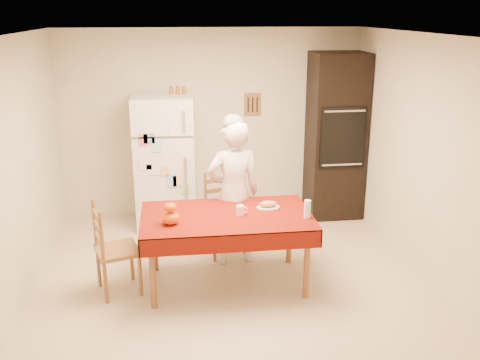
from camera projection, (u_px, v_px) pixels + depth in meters
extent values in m
plane|color=#C5AE8E|center=(231.00, 289.00, 5.44)|extent=(4.50, 4.50, 0.00)
cube|color=beige|center=(212.00, 124.00, 7.19)|extent=(4.00, 0.02, 2.50)
cube|color=beige|center=(277.00, 290.00, 2.94)|extent=(4.00, 0.02, 2.50)
cube|color=beige|center=(11.00, 180.00, 4.82)|extent=(0.02, 4.50, 2.50)
cube|color=beige|center=(430.00, 164.00, 5.31)|extent=(0.02, 4.50, 2.50)
cube|color=white|center=(230.00, 35.00, 4.68)|extent=(4.00, 4.50, 0.02)
cube|color=brown|center=(252.00, 104.00, 7.16)|extent=(0.22, 0.02, 0.30)
cube|color=white|center=(164.00, 161.00, 6.88)|extent=(0.75, 0.70, 1.70)
cube|color=silver|center=(184.00, 121.00, 6.38)|extent=(0.03, 0.03, 0.25)
cube|color=silver|center=(186.00, 180.00, 6.61)|extent=(0.03, 0.03, 0.60)
cube|color=black|center=(336.00, 136.00, 7.13)|extent=(0.70, 0.60, 2.20)
cube|color=black|center=(343.00, 138.00, 6.82)|extent=(0.59, 0.02, 0.80)
cylinder|color=brown|center=(153.00, 274.00, 5.00)|extent=(0.06, 0.06, 0.71)
cylinder|color=brown|center=(154.00, 240.00, 5.74)|extent=(0.06, 0.06, 0.71)
cylinder|color=brown|center=(307.00, 265.00, 5.18)|extent=(0.06, 0.06, 0.71)
cylinder|color=brown|center=(289.00, 233.00, 5.92)|extent=(0.06, 0.06, 0.71)
cube|color=brown|center=(226.00, 218.00, 5.34)|extent=(1.60, 0.90, 0.04)
cube|color=#580D05|center=(226.00, 215.00, 5.34)|extent=(1.70, 1.00, 0.01)
cylinder|color=brown|center=(215.00, 244.00, 5.98)|extent=(0.04, 0.04, 0.43)
cylinder|color=brown|center=(206.00, 232.00, 6.29)|extent=(0.04, 0.04, 0.43)
cylinder|color=brown|center=(245.00, 239.00, 6.10)|extent=(0.04, 0.04, 0.43)
cylinder|color=brown|center=(235.00, 228.00, 6.40)|extent=(0.04, 0.04, 0.43)
cube|color=brown|center=(225.00, 217.00, 6.12)|extent=(0.49, 0.48, 0.04)
cube|color=brown|center=(220.00, 192.00, 6.20)|extent=(0.36, 0.10, 0.50)
cylinder|color=brown|center=(140.00, 276.00, 5.25)|extent=(0.04, 0.04, 0.43)
cylinder|color=brown|center=(106.00, 283.00, 5.12)|extent=(0.04, 0.04, 0.43)
cylinder|color=brown|center=(132.00, 261.00, 5.57)|extent=(0.04, 0.04, 0.43)
cylinder|color=brown|center=(99.00, 267.00, 5.43)|extent=(0.04, 0.04, 0.43)
cube|color=brown|center=(118.00, 250.00, 5.27)|extent=(0.51, 0.52, 0.04)
cube|color=brown|center=(98.00, 230.00, 5.13)|extent=(0.13, 0.35, 0.50)
imported|color=silver|center=(234.00, 193.00, 5.80)|extent=(0.63, 0.45, 1.62)
cylinder|color=white|center=(240.00, 210.00, 5.31)|extent=(0.08, 0.08, 0.10)
ellipsoid|color=#CA5104|center=(171.00, 218.00, 5.09)|extent=(0.17, 0.17, 0.13)
ellipsoid|color=#DB4905|center=(170.00, 207.00, 5.05)|extent=(0.12, 0.12, 0.09)
cylinder|color=white|center=(307.00, 209.00, 5.24)|extent=(0.07, 0.07, 0.18)
cylinder|color=silver|center=(268.00, 208.00, 5.50)|extent=(0.24, 0.24, 0.02)
ellipsoid|color=tan|center=(268.00, 204.00, 5.49)|extent=(0.18, 0.10, 0.06)
cylinder|color=brown|center=(171.00, 91.00, 6.67)|extent=(0.05, 0.05, 0.10)
cylinder|color=#924A1A|center=(178.00, 90.00, 6.68)|extent=(0.05, 0.05, 0.10)
cylinder|color=#91511A|center=(184.00, 90.00, 6.69)|extent=(0.05, 0.05, 0.10)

